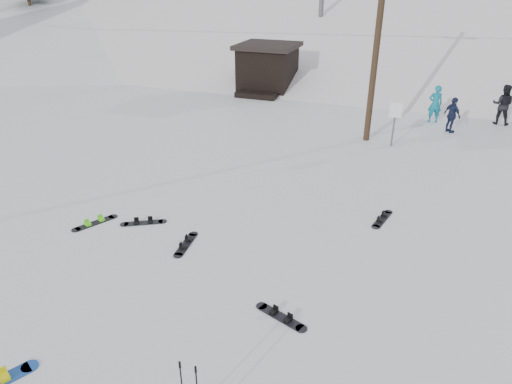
% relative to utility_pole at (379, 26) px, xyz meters
% --- Properties ---
extents(ground, '(200.00, 200.00, 0.00)m').
position_rel_utility_pole_xyz_m(ground, '(-2.00, -14.00, -4.68)').
color(ground, white).
rests_on(ground, ground).
extents(ski_slope, '(60.00, 85.24, 65.97)m').
position_rel_utility_pole_xyz_m(ski_slope, '(-2.00, 41.00, -16.68)').
color(ski_slope, white).
rests_on(ski_slope, ground).
extents(ridge_left, '(47.54, 95.03, 58.38)m').
position_rel_utility_pole_xyz_m(ridge_left, '(-38.00, 34.00, -15.68)').
color(ridge_left, white).
rests_on(ridge_left, ground).
extents(treeline_left, '(20.00, 64.00, 10.00)m').
position_rel_utility_pole_xyz_m(treeline_left, '(-36.00, 26.00, -4.68)').
color(treeline_left, black).
rests_on(treeline_left, ground).
extents(treeline_crest, '(50.00, 6.00, 10.00)m').
position_rel_utility_pole_xyz_m(treeline_crest, '(-2.00, 72.00, -4.68)').
color(treeline_crest, black).
rests_on(treeline_crest, ski_slope).
extents(utility_pole, '(2.00, 0.26, 9.00)m').
position_rel_utility_pole_xyz_m(utility_pole, '(0.00, 0.00, 0.00)').
color(utility_pole, '#3A2819').
rests_on(utility_pole, ground).
extents(trail_sign, '(0.50, 0.09, 1.85)m').
position_rel_utility_pole_xyz_m(trail_sign, '(1.10, -0.42, -3.41)').
color(trail_sign, '#595B60').
rests_on(trail_sign, ground).
extents(lift_hut, '(3.40, 4.10, 2.75)m').
position_rel_utility_pole_xyz_m(lift_hut, '(-7.00, 6.94, -3.32)').
color(lift_hut, black).
rests_on(lift_hut, ground).
extents(board_scatter_a, '(1.21, 0.80, 0.09)m').
position_rel_utility_pole_xyz_m(board_scatter_a, '(-5.07, -9.64, -4.66)').
color(board_scatter_a, black).
rests_on(board_scatter_a, ground).
extents(board_scatter_b, '(0.37, 1.34, 0.09)m').
position_rel_utility_pole_xyz_m(board_scatter_b, '(-3.34, -10.23, -4.66)').
color(board_scatter_b, black).
rests_on(board_scatter_b, ground).
extents(board_scatter_c, '(0.78, 1.28, 0.10)m').
position_rel_utility_pole_xyz_m(board_scatter_c, '(-6.40, -10.15, -4.66)').
color(board_scatter_c, black).
rests_on(board_scatter_c, ground).
extents(board_scatter_d, '(1.26, 0.62, 0.09)m').
position_rel_utility_pole_xyz_m(board_scatter_d, '(-0.06, -12.06, -4.66)').
color(board_scatter_d, black).
rests_on(board_scatter_d, ground).
extents(board_scatter_f, '(0.50, 1.31, 0.09)m').
position_rel_utility_pole_xyz_m(board_scatter_f, '(1.49, -6.96, -4.66)').
color(board_scatter_f, black).
rests_on(board_scatter_f, ground).
extents(skier_teal, '(0.74, 0.57, 1.79)m').
position_rel_utility_pole_xyz_m(skier_teal, '(2.64, 3.71, -3.79)').
color(skier_teal, '#0D7186').
rests_on(skier_teal, ground).
extents(skier_dark, '(1.02, 0.85, 1.89)m').
position_rel_utility_pole_xyz_m(skier_dark, '(5.63, 4.52, -3.74)').
color(skier_dark, black).
rests_on(skier_dark, ground).
extents(skier_navy, '(0.91, 0.97, 1.61)m').
position_rel_utility_pole_xyz_m(skier_navy, '(3.40, 2.35, -3.88)').
color(skier_navy, '#181F3C').
rests_on(skier_navy, ground).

